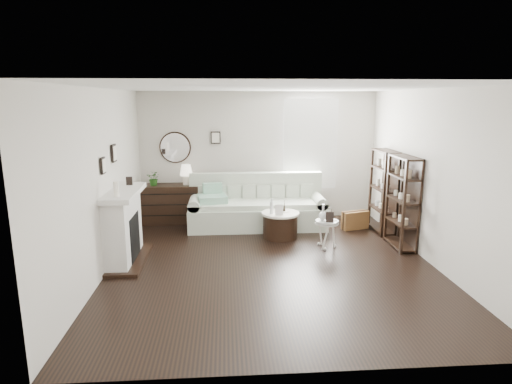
{
  "coord_description": "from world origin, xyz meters",
  "views": [
    {
      "loc": [
        -0.7,
        -6.3,
        2.54
      ],
      "look_at": [
        -0.19,
        0.8,
        0.99
      ],
      "focal_mm": 30.0,
      "sensor_mm": 36.0,
      "label": 1
    }
  ],
  "objects": [
    {
      "name": "suitcase",
      "position": [
        1.86,
        1.74,
        0.18
      ],
      "size": [
        0.57,
        0.32,
        0.36
      ],
      "primitive_type": "cube",
      "rotation": [
        0.0,
        0.0,
        0.29
      ],
      "color": "brown",
      "rests_on": "ground"
    },
    {
      "name": "sofa",
      "position": [
        -0.08,
        2.08,
        0.35
      ],
      "size": [
        2.73,
        0.94,
        1.06
      ],
      "color": "beige",
      "rests_on": "ground"
    },
    {
      "name": "shelf_unit_far",
      "position": [
        2.33,
        1.55,
        0.8
      ],
      "size": [
        0.3,
        0.8,
        1.6
      ],
      "color": "black",
      "rests_on": "ground"
    },
    {
      "name": "card_frame_ped",
      "position": [
        1.05,
        0.58,
        0.58
      ],
      "size": [
        0.14,
        0.08,
        0.18
      ],
      "primitive_type": "cube",
      "rotation": [
        -0.21,
        0.0,
        -0.23
      ],
      "color": "black",
      "rests_on": "pedestal_table"
    },
    {
      "name": "dresser",
      "position": [
        -1.87,
        2.47,
        0.4
      ],
      "size": [
        1.21,
        0.52,
        0.8
      ],
      "color": "black",
      "rests_on": "ground"
    },
    {
      "name": "pedestal_table",
      "position": [
        1.03,
        0.69,
        0.45
      ],
      "size": [
        0.41,
        0.41,
        0.49
      ],
      "rotation": [
        0.0,
        0.0,
        -0.36
      ],
      "color": "white",
      "rests_on": "ground"
    },
    {
      "name": "quilt",
      "position": [
        -0.97,
        1.95,
        0.62
      ],
      "size": [
        0.62,
        0.54,
        0.14
      ],
      "primitive_type": "cube",
      "rotation": [
        0.0,
        0.0,
        0.17
      ],
      "color": "#258A6A",
      "rests_on": "sofa"
    },
    {
      "name": "eiffel_drum",
      "position": [
        0.38,
        1.35,
        0.58
      ],
      "size": [
        0.14,
        0.14,
        0.2
      ],
      "primitive_type": null,
      "rotation": [
        0.0,
        0.0,
        -0.24
      ],
      "color": "black",
      "rests_on": "drum_table"
    },
    {
      "name": "eiffel_ped",
      "position": [
        1.11,
        0.72,
        0.58
      ],
      "size": [
        0.11,
        0.11,
        0.17
      ],
      "primitive_type": null,
      "rotation": [
        0.0,
        0.0,
        0.14
      ],
      "color": "black",
      "rests_on": "pedestal_table"
    },
    {
      "name": "flask_ped",
      "position": [
        0.96,
        0.71,
        0.63
      ],
      "size": [
        0.15,
        0.15,
        0.28
      ],
      "primitive_type": null,
      "color": "silver",
      "rests_on": "pedestal_table"
    },
    {
      "name": "fireplace",
      "position": [
        -2.32,
        0.3,
        0.54
      ],
      "size": [
        0.5,
        1.4,
        1.84
      ],
      "color": "silver",
      "rests_on": "ground"
    },
    {
      "name": "bottle_drum",
      "position": [
        0.13,
        1.23,
        0.63
      ],
      "size": [
        0.07,
        0.07,
        0.28
      ],
      "primitive_type": "cylinder",
      "color": "silver",
      "rests_on": "drum_table"
    },
    {
      "name": "card_frame_drum",
      "position": [
        0.25,
        1.13,
        0.58
      ],
      "size": [
        0.15,
        0.06,
        0.19
      ],
      "primitive_type": "cube",
      "rotation": [
        -0.21,
        0.0,
        0.06
      ],
      "color": "white",
      "rests_on": "drum_table"
    },
    {
      "name": "shelf_unit_near",
      "position": [
        2.33,
        0.65,
        0.8
      ],
      "size": [
        0.3,
        0.8,
        1.6
      ],
      "color": "black",
      "rests_on": "ground"
    },
    {
      "name": "drum_table",
      "position": [
        0.3,
        1.3,
        0.25
      ],
      "size": [
        0.7,
        0.7,
        0.49
      ],
      "rotation": [
        0.0,
        0.0,
        0.21
      ],
      "color": "black",
      "rests_on": "ground"
    },
    {
      "name": "room",
      "position": [
        0.73,
        2.7,
        1.6
      ],
      "size": [
        5.5,
        5.5,
        5.5
      ],
      "color": "black",
      "rests_on": "ground"
    },
    {
      "name": "potted_plant",
      "position": [
        -2.17,
        2.42,
        0.96
      ],
      "size": [
        0.32,
        0.3,
        0.3
      ],
      "primitive_type": "imported",
      "rotation": [
        0.0,
        0.0,
        -0.25
      ],
      "color": "#235618",
      "rests_on": "dresser"
    },
    {
      "name": "table_lamp",
      "position": [
        -1.51,
        2.47,
        1.01
      ],
      "size": [
        0.33,
        0.33,
        0.42
      ],
      "primitive_type": null,
      "rotation": [
        0.0,
        0.0,
        0.33
      ],
      "color": "#EDDFC8",
      "rests_on": "dresser"
    }
  ]
}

